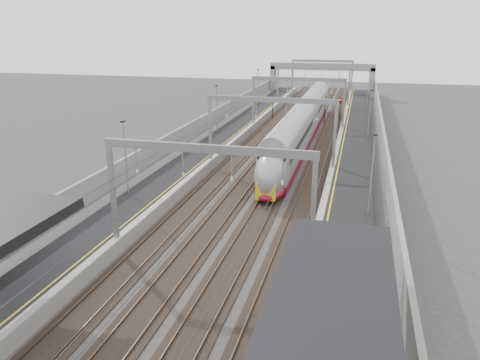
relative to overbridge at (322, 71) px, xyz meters
The scene contains 11 objects.
platform_left 55.79m from the overbridge, 98.28° to the right, with size 4.00×120.00×1.00m, color black.
platform_right 55.79m from the overbridge, 81.72° to the right, with size 4.00×120.00×1.00m, color black.
tracks 55.25m from the overbridge, 90.00° to the right, with size 11.40×140.00×0.20m.
overhead_line 48.39m from the overbridge, 90.00° to the right, with size 13.00×140.00×6.60m.
overbridge is the anchor object (origin of this frame).
wall_left 56.25m from the overbridge, 101.51° to the right, with size 0.30×120.00×3.20m, color slate.
wall_right 56.25m from the overbridge, 78.49° to the right, with size 0.30×120.00×3.20m, color slate.
train 45.27m from the overbridge, 88.10° to the right, with size 2.66×48.53×4.21m.
signal_green 29.46m from the overbridge, 100.22° to the right, with size 0.32×0.32×3.48m.
signal_red_near 30.57m from the overbridge, 83.96° to the right, with size 0.32×0.32×3.48m.
signal_red_far 28.17m from the overbridge, 78.89° to the right, with size 0.32×0.32×3.48m.
Camera 1 is at (8.42, -2.97, 14.00)m, focal length 35.00 mm.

